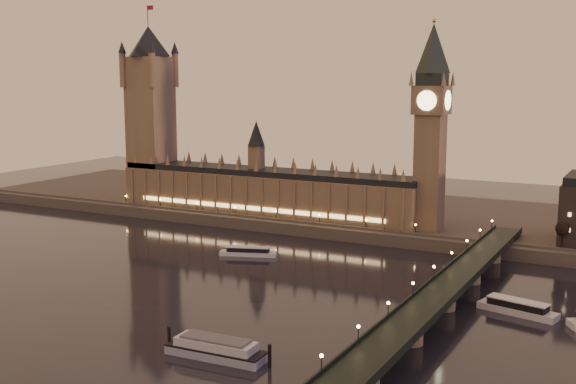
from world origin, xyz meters
name	(u,v)px	position (x,y,z in m)	size (l,w,h in m)	color
ground	(202,288)	(0.00, 0.00, 0.00)	(700.00, 700.00, 0.00)	black
far_embankment	(410,216)	(30.00, 165.00, 3.00)	(560.00, 130.00, 6.00)	#423D35
palace_of_westminster	(266,186)	(-40.12, 120.99, 21.71)	(180.00, 26.62, 52.00)	brown
victoria_tower	(150,104)	(-120.00, 121.00, 65.79)	(31.68, 31.68, 118.00)	brown
big_ben	(431,114)	(53.99, 120.99, 63.95)	(17.68, 17.68, 104.00)	brown
westminster_bridge	(429,309)	(91.61, 0.00, 5.52)	(13.20, 260.00, 15.30)	black
bare_tree_0	(560,230)	(118.39, 109.00, 14.80)	(5.80, 5.80, 11.80)	black
cruise_boat_a	(248,252)	(-10.86, 53.14, 1.87)	(26.88, 14.10, 4.23)	silver
cruise_boat_b	(518,308)	(115.87, 26.04, 2.26)	(28.65, 13.12, 5.13)	silver
moored_barge	(216,349)	(44.28, -56.90, 2.77)	(35.74, 9.97, 6.56)	#929DBA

